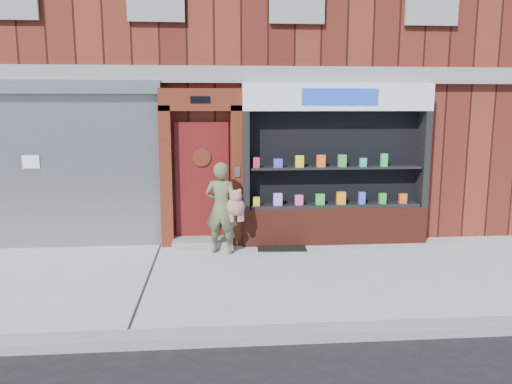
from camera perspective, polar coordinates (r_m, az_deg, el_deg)
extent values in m
plane|color=#9E9E99|center=(7.79, -0.74, -9.59)|extent=(80.00, 80.00, 0.00)
cube|color=gray|center=(5.79, 0.84, -16.06)|extent=(60.00, 0.30, 0.12)
cube|color=#4C1811|center=(13.42, -2.68, 15.81)|extent=(12.00, 8.00, 8.00)
cube|color=gray|center=(9.29, -1.65, 13.27)|extent=(12.00, 0.16, 0.30)
cube|color=gray|center=(9.67, -19.66, 2.17)|extent=(3.00, 0.10, 2.80)
cube|color=slate|center=(9.55, -20.28, 11.20)|extent=(3.10, 0.30, 0.24)
cube|color=white|center=(9.82, -24.34, 3.16)|extent=(0.30, 0.01, 0.24)
cube|color=#4A180C|center=(9.32, -10.20, 1.70)|extent=(0.22, 0.28, 2.60)
cube|color=#4A180C|center=(9.29, -2.19, 1.82)|extent=(0.22, 0.28, 2.60)
cube|color=#4A180C|center=(9.20, -6.37, 10.44)|extent=(1.50, 0.28, 0.40)
cube|color=black|center=(9.05, -6.39, 10.45)|extent=(0.35, 0.01, 0.12)
cube|color=#5A1110|center=(9.41, -6.18, 1.26)|extent=(1.00, 0.06, 2.20)
cylinder|color=black|center=(9.31, -6.23, 3.96)|extent=(0.28, 0.02, 0.28)
cylinder|color=#4A180C|center=(9.30, -6.23, 3.96)|extent=(0.34, 0.02, 0.34)
cube|color=gray|center=(9.38, -6.09, -5.80)|extent=(1.10, 0.55, 0.15)
cube|color=slate|center=(9.13, -2.15, 2.32)|extent=(0.10, 0.02, 0.18)
cube|color=maroon|center=(9.67, 8.90, -3.70)|extent=(3.50, 0.40, 0.70)
cube|color=black|center=(9.20, -1.19, 3.64)|extent=(0.12, 0.40, 1.80)
cube|color=black|center=(10.00, 18.56, 3.62)|extent=(0.12, 0.40, 1.80)
cube|color=black|center=(9.64, 8.84, 3.80)|extent=(3.30, 0.03, 1.80)
cube|color=black|center=(9.59, 8.96, -1.49)|extent=(3.20, 0.36, 0.06)
cube|color=black|center=(9.48, 9.08, 2.78)|extent=(3.20, 0.36, 0.04)
cube|color=white|center=(9.41, 9.29, 10.66)|extent=(3.50, 0.40, 0.50)
cube|color=blue|center=(9.21, 9.60, 10.67)|extent=(1.40, 0.01, 0.30)
cube|color=yellow|center=(9.25, 0.03, -1.08)|extent=(0.12, 0.09, 0.16)
cube|color=#BA7EE3|center=(9.29, 2.49, -0.84)|extent=(0.16, 0.09, 0.23)
cube|color=#E34B84|center=(9.35, 4.93, -0.92)|extent=(0.15, 0.09, 0.19)
cube|color=green|center=(9.42, 7.32, -0.84)|extent=(0.16, 0.09, 0.20)
cube|color=orange|center=(9.51, 9.68, -0.70)|extent=(0.17, 0.09, 0.24)
cube|color=blue|center=(9.62, 11.99, -0.67)|extent=(0.12, 0.09, 0.23)
cube|color=green|center=(9.74, 14.24, -0.72)|extent=(0.13, 0.09, 0.20)
cube|color=#FF561A|center=(9.88, 16.43, -0.71)|extent=(0.14, 0.09, 0.19)
cube|color=red|center=(9.14, 0.03, 3.38)|extent=(0.12, 0.09, 0.19)
cube|color=#3D3FCF|center=(9.19, 2.52, 3.31)|extent=(0.16, 0.09, 0.16)
cube|color=yellow|center=(9.24, 4.99, 3.50)|extent=(0.15, 0.09, 0.22)
cube|color=#FE5C1A|center=(9.32, 7.42, 3.53)|extent=(0.16, 0.09, 0.23)
cube|color=green|center=(9.41, 9.81, 3.53)|extent=(0.15, 0.09, 0.23)
cube|color=#27ABC4|center=(9.52, 12.13, 3.33)|extent=(0.12, 0.09, 0.16)
cube|color=green|center=(9.64, 14.42, 3.55)|extent=(0.12, 0.09, 0.24)
imported|color=#545A3B|center=(8.81, -3.97, -1.82)|extent=(0.68, 0.55, 1.63)
sphere|color=#95604A|center=(8.72, -2.34, -1.67)|extent=(0.33, 0.33, 0.33)
sphere|color=#95604A|center=(8.63, -2.33, -0.46)|extent=(0.22, 0.22, 0.22)
sphere|color=#95604A|center=(8.61, -2.77, 0.10)|extent=(0.08, 0.08, 0.08)
sphere|color=#95604A|center=(8.62, -1.90, 0.12)|extent=(0.08, 0.08, 0.08)
cylinder|color=#95604A|center=(8.75, -3.05, -2.74)|extent=(0.08, 0.08, 0.20)
cylinder|color=#95604A|center=(8.76, -1.62, -2.72)|extent=(0.08, 0.08, 0.20)
cylinder|color=#95604A|center=(8.73, -2.76, -2.77)|extent=(0.08, 0.08, 0.20)
cylinder|color=#95604A|center=(8.74, -1.90, -2.75)|extent=(0.08, 0.08, 0.20)
cube|color=black|center=(9.33, 2.91, -6.25)|extent=(0.93, 0.68, 0.02)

